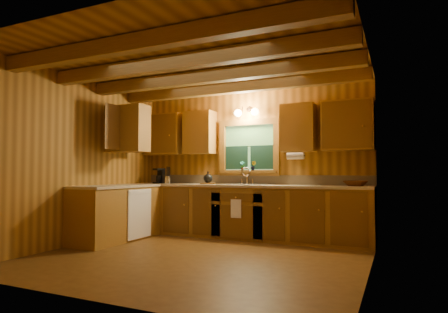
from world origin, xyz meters
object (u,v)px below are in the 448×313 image
object	(u,v)px
sink	(244,187)
wicker_basket	(355,183)
cutting_board	(208,183)
coffee_maker	(160,176)

from	to	relation	value
sink	wicker_basket	size ratio (longest dim) A/B	2.40
cutting_board	wicker_basket	size ratio (longest dim) A/B	0.76
sink	coffee_maker	world-z (taller)	sink
coffee_maker	cutting_board	bearing A→B (deg)	17.40
coffee_maker	wicker_basket	size ratio (longest dim) A/B	0.83
sink	coffee_maker	size ratio (longest dim) A/B	2.89
coffee_maker	cutting_board	xyz separation A→B (m)	(1.03, -0.03, -0.13)
coffee_maker	cutting_board	distance (m)	1.04
cutting_board	wicker_basket	world-z (taller)	wicker_basket
sink	coffee_maker	bearing A→B (deg)	-179.68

